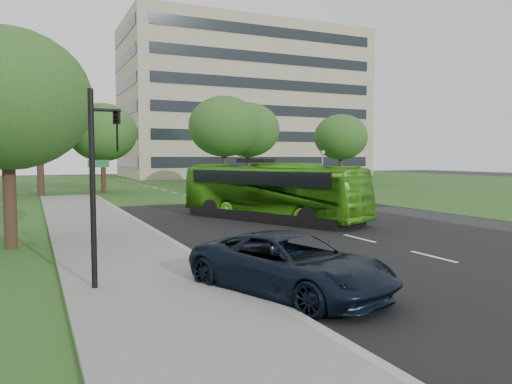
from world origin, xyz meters
TOP-DOWN VIEW (x-y plane):
  - ground at (0.00, 0.00)m, footprint 160.00×160.00m
  - street_surfaces at (-0.38, 22.75)m, footprint 120.00×120.00m
  - office_building at (21.96, 61.96)m, footprint 40.10×20.10m
  - tree_park_a at (-11.10, 27.65)m, footprint 7.36×7.36m
  - tree_park_b at (-5.83, 28.83)m, footprint 6.19×6.19m
  - tree_park_c at (5.20, 26.92)m, footprint 6.85×6.85m
  - tree_park_d at (9.51, 31.23)m, footprint 6.88×6.88m
  - tree_park_e at (20.47, 29.83)m, footprint 6.09×6.09m
  - tree_side_near at (-12.52, 1.27)m, footprint 5.80×5.80m
  - bus at (-0.60, 4.75)m, footprint 6.67×10.67m
  - sedan at (4.00, 10.00)m, footprint 4.07×1.49m
  - suv at (-6.31, -8.00)m, footprint 4.08×5.72m
  - traffic_light at (-10.35, -6.00)m, footprint 0.79×0.24m
  - camera_pole at (11.16, 18.74)m, footprint 0.34×0.30m

SIDE VIEW (x-z plane):
  - ground at x=0.00m, z-range 0.00..0.00m
  - street_surfaces at x=-0.38m, z-range -0.05..0.10m
  - sedan at x=4.00m, z-range 0.00..1.33m
  - suv at x=-6.31m, z-range 0.00..1.45m
  - bus at x=-0.60m, z-range 0.00..2.95m
  - camera_pole at x=11.16m, z-range 0.55..4.35m
  - traffic_light at x=-10.35m, z-range 0.42..5.24m
  - tree_side_near at x=-12.52m, z-range 1.38..9.09m
  - tree_park_b at x=-5.83m, z-range 1.41..9.53m
  - tree_park_e at x=20.47m, z-range 1.46..9.57m
  - tree_park_d at x=9.51m, z-range 1.61..10.71m
  - tree_park_c at x=5.20m, z-range 1.62..10.72m
  - tree_park_a at x=-11.10m, z-range 1.75..11.53m
  - office_building at x=21.96m, z-range 0.00..25.00m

